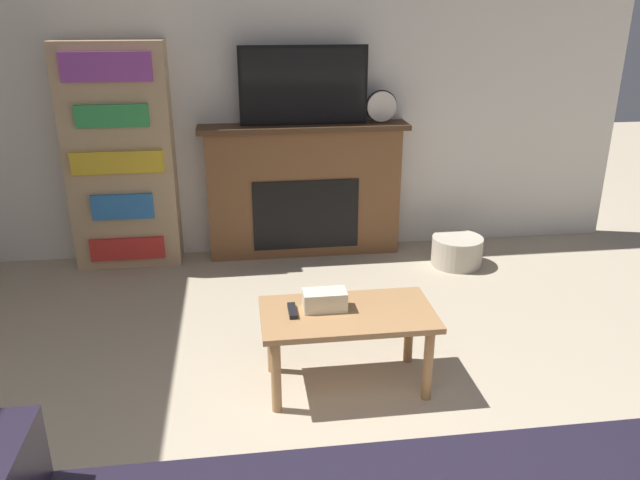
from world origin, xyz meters
The scene contains 9 objects.
wall_back centered at (0.00, 4.08, 1.35)m, with size 5.48×0.06×2.70m.
fireplace centered at (0.16, 3.94, 0.52)m, with size 1.59×0.28×1.04m.
tv centered at (0.16, 3.92, 1.32)m, with size 0.95×0.03×0.57m.
coffee_table centered at (0.17, 2.05, 0.36)m, with size 0.88×0.48×0.43m.
tissue_box centered at (0.06, 2.10, 0.48)m, with size 0.22×0.12×0.10m.
remote_control centered at (-0.11, 2.08, 0.44)m, with size 0.04×0.15×0.02m.
bookshelf centered at (-1.20, 3.91, 0.83)m, with size 0.77×0.29×1.65m.
storage_basket centered at (1.29, 3.53, 0.11)m, with size 0.38×0.38×0.22m.
wall_clock centered at (0.75, 3.92, 1.16)m, with size 0.24×0.04×0.24m.
Camera 1 is at (-0.35, -0.72, 1.90)m, focal length 35.00 mm.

